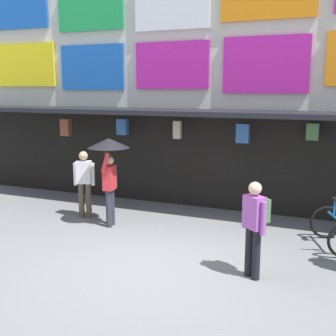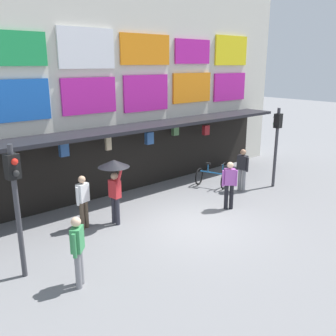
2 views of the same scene
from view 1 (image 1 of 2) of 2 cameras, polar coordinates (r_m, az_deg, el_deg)
The scene contains 6 objects.
ground_plane at distance 8.02m, azimuth -1.92°, elevation -12.76°, with size 80.00×80.00×0.00m, color slate.
shopfront at distance 11.70m, azimuth 7.45°, elevation 14.40°, with size 18.00×2.60×8.00m.
bicycle_parked at distance 9.25m, azimuth 21.75°, elevation -7.69°, with size 1.08×1.34×1.05m.
pedestrian_with_umbrella at distance 9.76m, azimuth -7.98°, elevation 1.46°, with size 0.96×0.96×2.08m.
pedestrian_in_purple at distance 7.29m, azimuth 11.66°, elevation -7.17°, with size 0.48×0.47×1.68m.
pedestrian_in_blue at distance 10.64m, azimuth -11.25°, elevation -1.68°, with size 0.51×0.33×1.68m.
Camera 1 is at (3.03, -6.70, 3.20)m, focal length 45.11 mm.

